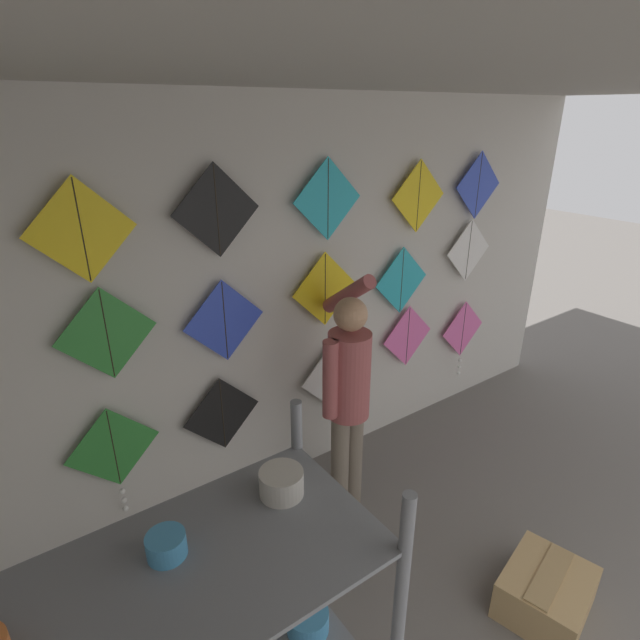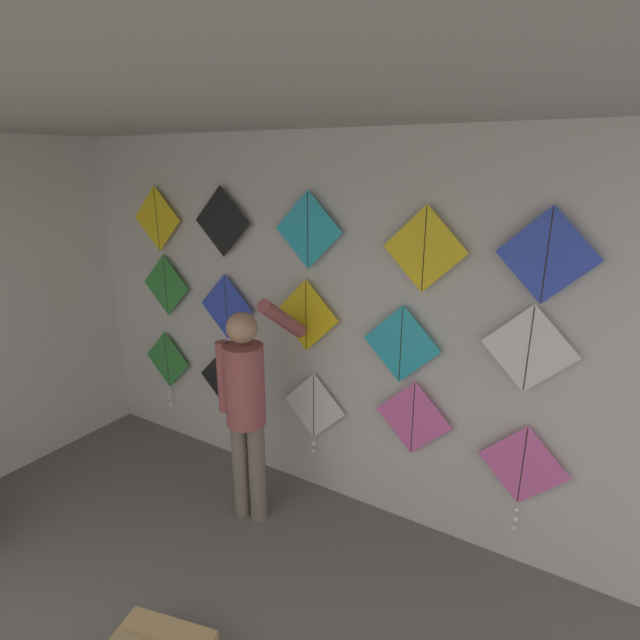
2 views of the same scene
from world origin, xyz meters
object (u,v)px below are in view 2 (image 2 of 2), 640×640
object	(u,v)px
kite_7	(306,316)
kite_13	(424,249)
kite_6	(226,307)
kite_9	(529,349)
kite_11	(222,222)
kite_14	(547,256)
shopkeeper	(247,399)
kite_5	(166,285)
kite_1	(225,379)
kite_12	(308,230)
kite_2	(314,409)
kite_4	(522,471)
kite_10	(157,219)
kite_0	(168,364)
kite_3	(413,418)
kite_8	(401,344)

from	to	relation	value
kite_7	kite_13	world-z (taller)	kite_13
kite_6	kite_9	bearing A→B (deg)	0.00
kite_11	kite_13	distance (m)	1.66
kite_6	kite_9	xyz separation A→B (m)	(2.34, 0.00, 0.10)
kite_6	kite_14	distance (m)	2.46
kite_7	kite_9	bearing A→B (deg)	0.00
shopkeeper	kite_5	bearing A→B (deg)	150.78
kite_1	kite_12	bearing A→B (deg)	0.00
kite_2	kite_9	size ratio (longest dim) A/B	1.25
kite_1	kite_6	distance (m)	0.67
kite_2	kite_1	bearing A→B (deg)	179.96
kite_4	kite_10	world-z (taller)	kite_10
kite_0	kite_3	bearing A→B (deg)	0.02
kite_0	kite_13	distance (m)	2.77
kite_12	kite_8	bearing A→B (deg)	0.00
shopkeeper	kite_7	world-z (taller)	kite_7
kite_3	kite_10	xyz separation A→B (m)	(-2.40, 0.00, 1.22)
shopkeeper	kite_0	world-z (taller)	shopkeeper
kite_5	shopkeeper	bearing A→B (deg)	-21.22
kite_0	kite_1	distance (m)	0.71
kite_11	kite_12	size ratio (longest dim) A/B	1.00
shopkeeper	kite_1	size ratio (longest dim) A/B	3.13
kite_0	kite_5	bearing A→B (deg)	0.72
kite_4	kite_7	distance (m)	1.78
kite_9	kite_6	bearing A→B (deg)	180.00
kite_9	kite_14	xyz separation A→B (m)	(0.03, 0.00, 0.56)
kite_4	kite_12	xyz separation A→B (m)	(-1.59, 0.00, 1.40)
kite_3	kite_6	size ratio (longest dim) A/B	1.00
kite_2	kite_10	world-z (taller)	kite_10
kite_0	kite_4	world-z (taller)	kite_0
kite_3	kite_6	world-z (taller)	kite_6
shopkeeper	kite_13	bearing A→B (deg)	17.59
kite_7	kite_13	xyz separation A→B (m)	(0.88, 0.00, 0.57)
kite_3	kite_4	bearing A→B (deg)	-0.08
kite_4	kite_5	bearing A→B (deg)	179.98
shopkeeper	kite_2	world-z (taller)	shopkeeper
kite_6	kite_7	distance (m)	0.79
kite_5	kite_6	bearing A→B (deg)	0.00
kite_0	kite_11	world-z (taller)	kite_11
kite_0	kite_13	world-z (taller)	kite_13
kite_9	kite_10	bearing A→B (deg)	180.00
kite_2	kite_10	distance (m)	2.10
kite_8	kite_10	distance (m)	2.39
kite_3	kite_9	bearing A→B (deg)	0.00
kite_3	kite_14	xyz separation A→B (m)	(0.71, 0.00, 1.20)
kite_4	kite_6	bearing A→B (deg)	179.98
kite_4	kite_6	distance (m)	2.50
kite_7	kite_10	distance (m)	1.64
shopkeeper	kite_1	distance (m)	0.87
kite_10	kite_13	size ratio (longest dim) A/B	1.00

